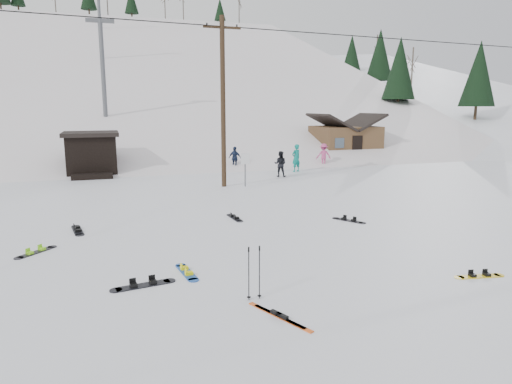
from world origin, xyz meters
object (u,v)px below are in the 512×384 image
object	(u,v)px
utility_pole	(223,100)
hero_snowboard	(187,272)
cabin	(345,141)
hero_skis	(279,316)

from	to	relation	value
utility_pole	hero_snowboard	size ratio (longest dim) A/B	6.07
utility_pole	cabin	distance (m)	16.71
cabin	hero_snowboard	xyz separation A→B (m)	(-17.22, -22.61, -1.46)
hero_snowboard	hero_skis	distance (m)	3.50
cabin	hero_skis	size ratio (longest dim) A/B	3.13
utility_pole	hero_skis	xyz separation A→B (m)	(-2.80, -15.81, -4.65)
hero_snowboard	hero_skis	size ratio (longest dim) A/B	0.86
hero_skis	cabin	bearing A→B (deg)	34.54
utility_pole	hero_skis	size ratio (longest dim) A/B	5.22
hero_snowboard	cabin	bearing A→B (deg)	-44.27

